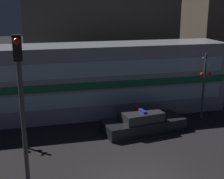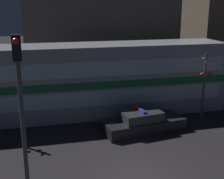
# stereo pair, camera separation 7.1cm
# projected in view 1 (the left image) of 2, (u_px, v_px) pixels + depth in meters

# --- Properties ---
(train) EXTENTS (18.06, 2.98, 4.43)m
(train) POSITION_uv_depth(u_px,v_px,m) (84.00, 80.00, 19.41)
(train) COLOR #999EA5
(train) RESTS_ON ground_plane
(police_car) EXTENTS (4.74, 2.44, 1.29)m
(police_car) POSITION_uv_depth(u_px,v_px,m) (143.00, 122.00, 17.26)
(police_car) COLOR black
(police_car) RESTS_ON ground_plane
(crossing_signal_near) EXTENTS (0.75, 0.33, 4.04)m
(crossing_signal_near) POSITION_uv_depth(u_px,v_px,m) (204.00, 83.00, 18.57)
(crossing_signal_near) COLOR #4C4C51
(crossing_signal_near) RESTS_ON ground_plane
(traffic_light_corner) EXTENTS (0.30, 0.46, 5.83)m
(traffic_light_corner) POSITION_uv_depth(u_px,v_px,m) (21.00, 97.00, 11.13)
(traffic_light_corner) COLOR #4C4C51
(traffic_light_corner) RESTS_ON ground_plane
(building_left) EXTENTS (11.86, 4.98, 7.63)m
(building_left) POSITION_uv_depth(u_px,v_px,m) (99.00, 41.00, 25.50)
(building_left) COLOR #47423D
(building_left) RESTS_ON ground_plane
(building_center) EXTENTS (6.39, 5.25, 8.48)m
(building_center) POSITION_uv_depth(u_px,v_px,m) (223.00, 33.00, 28.43)
(building_center) COLOR brown
(building_center) RESTS_ON ground_plane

